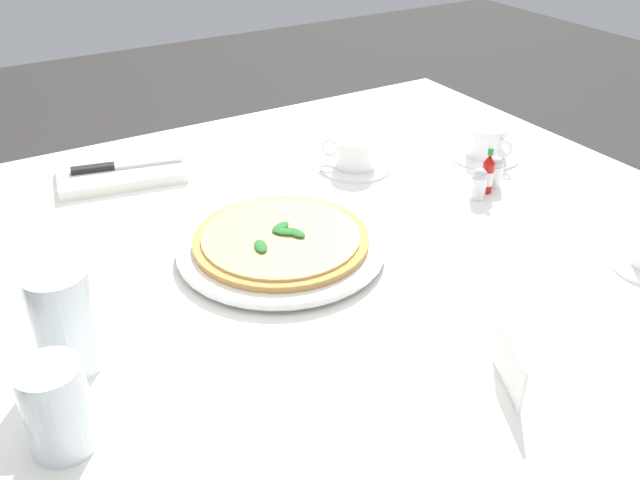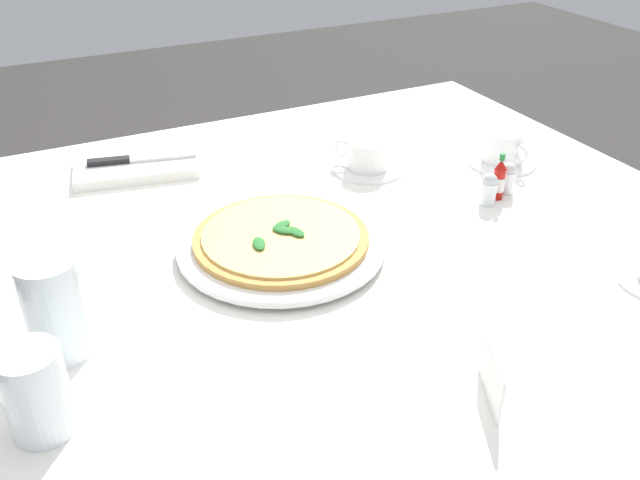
# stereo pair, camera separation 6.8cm
# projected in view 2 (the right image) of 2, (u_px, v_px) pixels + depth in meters

# --- Properties ---
(dining_table) EXTENTS (1.21, 1.21, 0.76)m
(dining_table) POSITION_uv_depth(u_px,v_px,m) (356.00, 318.00, 1.09)
(dining_table) COLOR white
(dining_table) RESTS_ON ground_plane
(pizza_plate) EXTENTS (0.31, 0.31, 0.02)m
(pizza_plate) POSITION_uv_depth(u_px,v_px,m) (281.00, 245.00, 1.02)
(pizza_plate) COLOR white
(pizza_plate) RESTS_ON dining_table
(pizza) EXTENTS (0.26, 0.26, 0.02)m
(pizza) POSITION_uv_depth(u_px,v_px,m) (281.00, 237.00, 1.01)
(pizza) COLOR #C68E47
(pizza) RESTS_ON pizza_plate
(coffee_cup_near_left) EXTENTS (0.13, 0.13, 0.06)m
(coffee_cup_near_left) POSITION_uv_depth(u_px,v_px,m) (503.00, 149.00, 1.28)
(coffee_cup_near_left) COLOR white
(coffee_cup_near_left) RESTS_ON dining_table
(coffee_cup_near_right) EXTENTS (0.13, 0.13, 0.06)m
(coffee_cup_near_right) POSITION_uv_depth(u_px,v_px,m) (368.00, 157.00, 1.25)
(coffee_cup_near_right) COLOR white
(coffee_cup_near_right) RESTS_ON dining_table
(water_glass_right_edge) EXTENTS (0.07, 0.07, 0.13)m
(water_glass_right_edge) POSITION_uv_depth(u_px,v_px,m) (56.00, 314.00, 0.80)
(water_glass_right_edge) COLOR white
(water_glass_right_edge) RESTS_ON dining_table
(water_glass_far_right) EXTENTS (0.07, 0.07, 0.10)m
(water_glass_far_right) POSITION_uv_depth(u_px,v_px,m) (38.00, 398.00, 0.70)
(water_glass_far_right) COLOR white
(water_glass_far_right) RESTS_ON dining_table
(napkin_folded) EXTENTS (0.24, 0.17, 0.02)m
(napkin_folded) POSITION_uv_depth(u_px,v_px,m) (136.00, 166.00, 1.26)
(napkin_folded) COLOR white
(napkin_folded) RESTS_ON dining_table
(dinner_knife) EXTENTS (0.19, 0.06, 0.01)m
(dinner_knife) POSITION_uv_depth(u_px,v_px,m) (137.00, 159.00, 1.25)
(dinner_knife) COLOR silver
(dinner_knife) RESTS_ON napkin_folded
(hot_sauce_bottle) EXTENTS (0.02, 0.02, 0.08)m
(hot_sauce_bottle) POSITION_uv_depth(u_px,v_px,m) (499.00, 180.00, 1.15)
(hot_sauce_bottle) COLOR #B7140F
(hot_sauce_bottle) RESTS_ON dining_table
(salt_shaker) EXTENTS (0.03, 0.03, 0.06)m
(salt_shaker) POSITION_uv_depth(u_px,v_px,m) (507.00, 179.00, 1.18)
(salt_shaker) COLOR white
(salt_shaker) RESTS_ON dining_table
(pepper_shaker) EXTENTS (0.03, 0.03, 0.06)m
(pepper_shaker) POSITION_uv_depth(u_px,v_px,m) (489.00, 191.00, 1.14)
(pepper_shaker) COLOR white
(pepper_shaker) RESTS_ON dining_table
(menu_card) EXTENTS (0.04, 0.08, 0.06)m
(menu_card) POSITION_uv_depth(u_px,v_px,m) (492.00, 376.00, 0.75)
(menu_card) COLOR white
(menu_card) RESTS_ON dining_table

